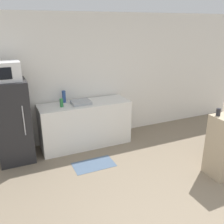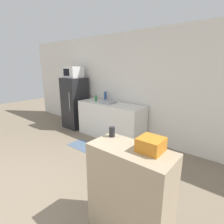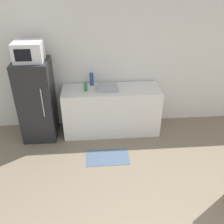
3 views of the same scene
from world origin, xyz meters
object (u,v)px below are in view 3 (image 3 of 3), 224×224
object	(u,v)px
refrigerator	(37,101)
microwave	(29,51)
bottle_short	(86,87)
bottle_tall	(92,79)

from	to	relation	value
refrigerator	microwave	xyz separation A→B (m)	(-0.00, -0.00, 0.90)
bottle_short	refrigerator	bearing A→B (deg)	179.80
bottle_tall	microwave	bearing A→B (deg)	-166.04
refrigerator	microwave	world-z (taller)	microwave
refrigerator	bottle_short	size ratio (longest dim) A/B	9.28
refrigerator	microwave	size ratio (longest dim) A/B	3.22
refrigerator	bottle_tall	world-z (taller)	refrigerator
refrigerator	bottle_short	distance (m)	0.92
bottle_tall	bottle_short	world-z (taller)	bottle_tall
microwave	bottle_short	xyz separation A→B (m)	(0.88, -0.00, -0.66)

